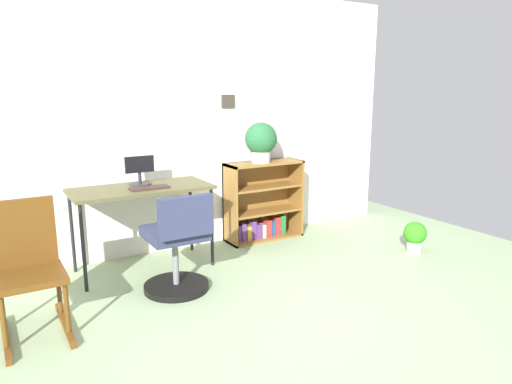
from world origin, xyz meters
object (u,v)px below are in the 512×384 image
at_px(desk, 141,194).
at_px(monitor, 140,171).
at_px(potted_plant_on_shelf, 261,141).
at_px(office_chair, 178,249).
at_px(keyboard, 149,188).
at_px(potted_plant_floor, 415,235).
at_px(rocking_chair, 28,267).
at_px(bookshelf_low, 261,205).

height_order(desk, monitor, monitor).
bearing_deg(potted_plant_on_shelf, office_chair, -147.34).
distance_m(keyboard, potted_plant_on_shelf, 1.36).
xyz_separation_m(potted_plant_on_shelf, potted_plant_floor, (1.08, -1.13, -0.89)).
distance_m(monitor, rocking_chair, 1.35).
distance_m(monitor, bookshelf_low, 1.44).
xyz_separation_m(keyboard, bookshelf_low, (1.33, 0.34, -0.39)).
distance_m(keyboard, potted_plant_floor, 2.59).
bearing_deg(office_chair, rocking_chair, -176.77).
relative_size(rocking_chair, potted_plant_floor, 2.83).
xyz_separation_m(monitor, rocking_chair, (-1.01, -0.79, -0.42)).
height_order(keyboard, rocking_chair, rocking_chair).
relative_size(desk, potted_plant_floor, 3.83).
xyz_separation_m(desk, monitor, (0.03, 0.10, 0.18)).
height_order(monitor, bookshelf_low, monitor).
bearing_deg(rocking_chair, keyboard, 29.60).
bearing_deg(desk, rocking_chair, -144.81).
bearing_deg(potted_plant_on_shelf, bookshelf_low, 54.02).
distance_m(office_chair, potted_plant_floor, 2.37).
bearing_deg(keyboard, potted_plant_floor, -19.68).
distance_m(keyboard, bookshelf_low, 1.43).
relative_size(potted_plant_on_shelf, potted_plant_floor, 1.33).
bearing_deg(monitor, rocking_chair, -141.86).
xyz_separation_m(office_chair, rocking_chair, (-1.06, -0.06, 0.09)).
bearing_deg(potted_plant_on_shelf, monitor, -176.91).
distance_m(monitor, office_chair, 0.90).
xyz_separation_m(monitor, office_chair, (0.05, -0.73, -0.51)).
height_order(desk, potted_plant_on_shelf, potted_plant_on_shelf).
relative_size(monitor, rocking_chair, 0.29).
height_order(monitor, office_chair, monitor).
bearing_deg(desk, keyboard, -71.24).
xyz_separation_m(keyboard, office_chair, (0.04, -0.52, -0.40)).
distance_m(rocking_chair, potted_plant_on_shelf, 2.54).
bearing_deg(monitor, desk, -104.69).
relative_size(office_chair, rocking_chair, 0.93).
bearing_deg(rocking_chair, potted_plant_on_shelf, 20.48).
height_order(office_chair, rocking_chair, rocking_chair).
xyz_separation_m(monitor, potted_plant_floor, (2.39, -1.06, -0.69)).
bearing_deg(bookshelf_low, monitor, -174.63).
height_order(desk, bookshelf_low, bookshelf_low).
bearing_deg(rocking_chair, monitor, 38.14).
bearing_deg(office_chair, bookshelf_low, 33.58).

